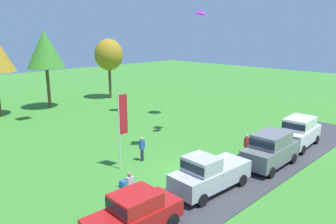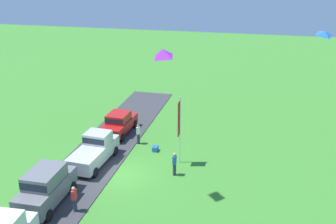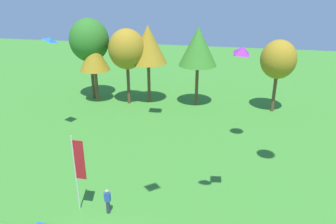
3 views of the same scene
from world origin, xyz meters
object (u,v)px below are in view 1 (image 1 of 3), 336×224
(car_pickup_near_entrance, at_px, (209,173))
(person_beside_suv, at_px, (246,146))
(car_suv_far_end, at_px, (299,131))
(person_watching_sky, at_px, (142,149))
(person_on_lawn, at_px, (130,188))
(flag_banner, at_px, (122,120))
(car_suv_by_flagpole, at_px, (271,148))
(tree_right_of_center, at_px, (45,49))
(cooler_box, at_px, (125,183))
(car_sedan_mid_row, at_px, (134,212))
(tree_far_right, at_px, (109,55))
(kite_diamond_over_trees, at_px, (201,12))

(car_pickup_near_entrance, relative_size, person_beside_suv, 2.98)
(car_suv_far_end, xyz_separation_m, person_watching_sky, (-10.36, 6.41, -0.42))
(person_on_lawn, height_order, flag_banner, flag_banner)
(car_suv_by_flagpole, height_order, tree_right_of_center, tree_right_of_center)
(person_watching_sky, distance_m, person_beside_suv, 7.34)
(car_suv_far_end, distance_m, cooler_box, 14.28)
(car_sedan_mid_row, height_order, person_beside_suv, car_sedan_mid_row)
(person_on_lawn, bearing_deg, tree_far_right, 56.64)
(car_suv_far_end, relative_size, tree_right_of_center, 0.53)
(person_beside_suv, bearing_deg, cooler_box, 164.28)
(car_suv_far_end, distance_m, person_watching_sky, 12.19)
(person_watching_sky, bearing_deg, kite_diamond_over_trees, 8.24)
(car_suv_far_end, xyz_separation_m, cooler_box, (-13.62, 4.14, -1.10))
(tree_right_of_center, bearing_deg, person_on_lawn, -106.69)
(car_sedan_mid_row, height_order, person_watching_sky, car_sedan_mid_row)
(car_suv_by_flagpole, relative_size, flag_banner, 0.90)
(person_watching_sky, bearing_deg, car_suv_far_end, -31.74)
(cooler_box, bearing_deg, person_on_lawn, -119.62)
(person_beside_suv, relative_size, cooler_box, 3.05)
(kite_diamond_over_trees, bearing_deg, car_suv_by_flagpole, -105.07)
(car_sedan_mid_row, distance_m, person_watching_sky, 8.41)
(tree_right_of_center, bearing_deg, car_suv_far_end, -74.36)
(car_suv_by_flagpole, distance_m, person_watching_sky, 8.57)
(person_beside_suv, bearing_deg, car_suv_far_end, -19.05)
(car_sedan_mid_row, relative_size, car_suv_far_end, 0.95)
(person_on_lawn, bearing_deg, car_pickup_near_entrance, -28.33)
(car_sedan_mid_row, height_order, kite_diamond_over_trees, kite_diamond_over_trees)
(car_suv_far_end, bearing_deg, car_suv_by_flagpole, -175.91)
(car_sedan_mid_row, distance_m, tree_right_of_center, 28.16)
(car_suv_far_end, xyz_separation_m, person_on_lawn, (-14.58, 2.46, -0.42))
(car_pickup_near_entrance, relative_size, tree_right_of_center, 0.57)
(car_suv_by_flagpole, height_order, flag_banner, flag_banner)
(car_pickup_near_entrance, relative_size, person_on_lawn, 2.98)
(tree_right_of_center, bearing_deg, car_pickup_near_entrance, -97.24)
(tree_far_right, bearing_deg, car_suv_far_end, -92.34)
(person_watching_sky, relative_size, flag_banner, 0.33)
(car_sedan_mid_row, bearing_deg, kite_diamond_over_trees, 28.91)
(tree_far_right, bearing_deg, person_beside_suv, -103.37)
(person_on_lawn, xyz_separation_m, flag_banner, (2.55, 3.90, 2.38))
(tree_right_of_center, distance_m, cooler_box, 24.04)
(car_sedan_mid_row, bearing_deg, car_pickup_near_entrance, 1.28)
(kite_diamond_over_trees, bearing_deg, person_beside_suv, -106.76)
(car_sedan_mid_row, xyz_separation_m, tree_far_right, (17.16, 25.97, 4.71))
(tree_right_of_center, bearing_deg, flag_banner, -103.00)
(car_pickup_near_entrance, height_order, car_suv_far_end, car_suv_far_end)
(flag_banner, bearing_deg, car_sedan_mid_row, -123.65)
(person_beside_suv, bearing_deg, tree_right_of_center, 96.04)
(person_beside_suv, distance_m, tree_far_right, 25.73)
(car_suv_by_flagpole, bearing_deg, person_beside_suv, 79.95)
(tree_far_right, height_order, flag_banner, tree_far_right)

